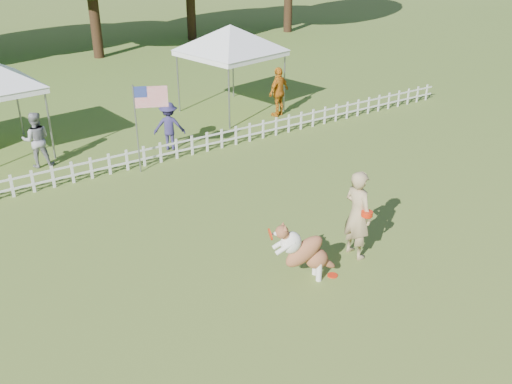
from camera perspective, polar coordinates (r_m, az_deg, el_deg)
ground at (r=11.24m, az=7.32°, el=-8.31°), size 120.00×120.00×0.00m
picket_fence at (r=16.37m, az=-8.73°, el=4.11°), size 22.00×0.08×0.60m
handler at (r=11.51m, az=10.12°, el=-2.22°), size 0.45×0.68×1.87m
dog at (r=10.76m, az=4.92°, el=-5.93°), size 1.27×0.78×1.24m
frisbee_on_turf at (r=11.24m, az=7.66°, el=-8.26°), size 0.26×0.26×0.02m
canopy_tent_right at (r=20.23m, az=-2.51°, el=12.07°), size 3.37×3.37×2.96m
flag_pole at (r=15.43m, az=-11.83°, el=6.10°), size 0.89×0.45×2.41m
spectator_a at (r=16.75m, az=-21.10°, el=4.90°), size 0.90×0.79×1.56m
spectator_b at (r=17.07m, az=-8.68°, el=6.53°), size 1.07×0.92×1.44m
spectator_c at (r=19.92m, az=2.29°, el=9.99°), size 1.08×0.70×1.70m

